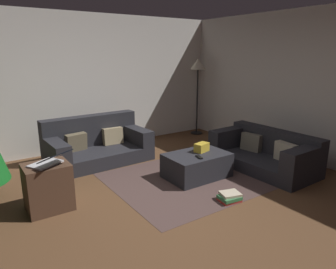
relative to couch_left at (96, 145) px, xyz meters
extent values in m
plane|color=brown|center=(-0.04, -2.26, -0.29)|extent=(6.40, 6.40, 0.00)
cube|color=silver|center=(-0.04, 0.88, 1.01)|extent=(6.40, 0.12, 2.60)
cube|color=silver|center=(3.10, -2.26, 1.01)|extent=(0.12, 6.40, 2.60)
cube|color=#26262B|center=(0.00, -0.11, -0.17)|extent=(1.76, 0.99, 0.24)
cube|color=#26262B|center=(-0.01, 0.24, 0.22)|extent=(1.74, 0.30, 0.54)
cube|color=#26262B|center=(0.75, -0.08, 0.09)|extent=(0.27, 0.94, 0.28)
cube|color=#26262B|center=(-0.74, -0.13, 0.09)|extent=(0.27, 0.94, 0.28)
cube|color=tan|center=(0.34, 0.05, 0.10)|extent=(0.36, 0.15, 0.31)
cube|color=brown|center=(-0.35, 0.02, 0.10)|extent=(0.38, 0.21, 0.31)
cube|color=#26262B|center=(2.11, -1.93, -0.18)|extent=(0.90, 1.72, 0.21)
cube|color=#26262B|center=(2.43, -1.92, 0.13)|extent=(0.27, 1.70, 0.41)
cube|color=#26262B|center=(2.13, -2.66, 0.09)|extent=(0.88, 0.26, 0.34)
cube|color=#26262B|center=(2.10, -1.20, 0.09)|extent=(0.88, 0.26, 0.34)
cube|color=#BCB299|center=(2.24, -2.26, 0.07)|extent=(0.16, 0.37, 0.30)
cube|color=#716B5B|center=(2.22, -1.58, 0.07)|extent=(0.19, 0.38, 0.31)
cube|color=#26262B|center=(0.99, -1.59, -0.10)|extent=(0.95, 0.64, 0.37)
cube|color=gold|center=(1.12, -1.54, 0.16)|extent=(0.26, 0.19, 0.13)
cube|color=black|center=(0.90, -1.75, 0.10)|extent=(0.09, 0.17, 0.02)
cube|color=#4C3323|center=(-1.16, -1.36, 0.00)|extent=(0.52, 0.44, 0.58)
cube|color=silver|center=(-1.16, -1.36, 0.30)|extent=(0.43, 0.39, 0.02)
cube|color=black|center=(-1.07, -1.51, 0.43)|extent=(0.42, 0.37, 0.12)
cube|color=#B7332D|center=(0.82, -2.47, -0.27)|extent=(0.30, 0.24, 0.03)
cube|color=#387A47|center=(0.82, -2.47, -0.23)|extent=(0.29, 0.25, 0.04)
cube|color=beige|center=(0.85, -2.46, -0.19)|extent=(0.29, 0.26, 0.03)
cylinder|color=black|center=(2.69, 0.48, -0.27)|extent=(0.28, 0.28, 0.02)
cylinder|color=black|center=(2.69, 0.48, 0.46)|extent=(0.04, 0.04, 1.50)
cone|color=beige|center=(2.69, 0.48, 1.33)|extent=(0.36, 0.36, 0.24)
cube|color=#4E3935|center=(0.99, -1.59, -0.28)|extent=(2.60, 2.00, 0.01)
camera|label=1|loc=(-1.91, -5.06, 1.59)|focal=33.20mm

